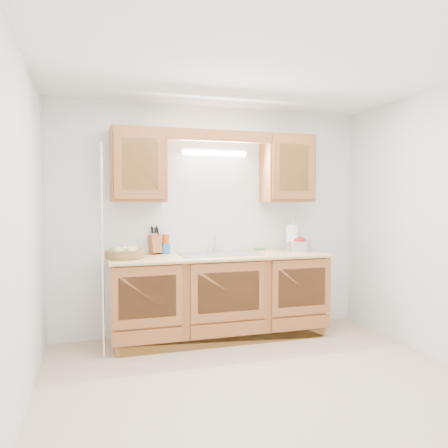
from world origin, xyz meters
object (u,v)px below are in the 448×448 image
object	(u,v)px
paper_towel	(292,238)
fruit_basket	(124,253)
apple_bowl	(298,245)
knife_block	(155,244)

from	to	relation	value
paper_towel	fruit_basket	bearing A→B (deg)	-176.57
fruit_basket	apple_bowl	xyz separation A→B (m)	(1.91, 0.07, 0.01)
fruit_basket	knife_block	bearing A→B (deg)	37.48
knife_block	fruit_basket	bearing A→B (deg)	-154.55
paper_towel	apple_bowl	size ratio (longest dim) A/B	1.13
knife_block	apple_bowl	size ratio (longest dim) A/B	1.00
fruit_basket	knife_block	xyz separation A→B (m)	(0.34, 0.26, 0.06)
fruit_basket	paper_towel	bearing A→B (deg)	3.43
fruit_basket	knife_block	distance (m)	0.43
fruit_basket	paper_towel	size ratio (longest dim) A/B	1.22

